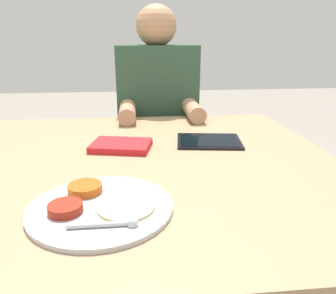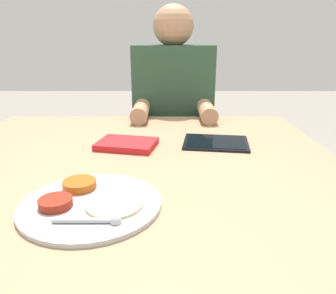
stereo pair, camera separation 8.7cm
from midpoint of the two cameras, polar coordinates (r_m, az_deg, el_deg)
dining_table at (r=1.14m, az=-2.79°, el=-20.26°), size 1.19×1.06×0.76m
thali_tray at (r=0.70m, az=-10.04°, el=-9.55°), size 0.29×0.29×0.03m
red_notebook at (r=1.05m, az=-4.76°, el=0.40°), size 0.20×0.17×0.02m
tablet_device at (r=1.10m, az=10.67°, el=0.74°), size 0.23×0.19×0.01m
person_diner at (r=1.66m, az=2.44°, el=0.63°), size 0.38×0.43×1.23m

